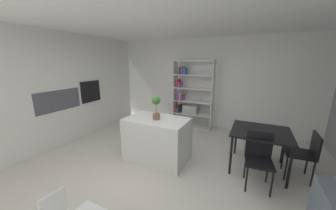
{
  "coord_description": "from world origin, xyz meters",
  "views": [
    {
      "loc": [
        1.57,
        -2.67,
        2.07
      ],
      "look_at": [
        -0.14,
        0.81,
        1.11
      ],
      "focal_mm": 19.04,
      "sensor_mm": 36.0,
      "label": 1
    }
  ],
  "objects_px": {
    "kitchen_island": "(157,139)",
    "dining_chair_window_side": "(306,151)",
    "dining_table": "(260,135)",
    "open_bookshelf": "(190,98)",
    "built_in_oven": "(91,91)",
    "dining_chair_near": "(259,155)",
    "potted_plant_on_island": "(156,105)"
  },
  "relations": [
    {
      "from": "kitchen_island",
      "to": "dining_chair_near",
      "type": "height_order",
      "value": "dining_chair_near"
    },
    {
      "from": "kitchen_island",
      "to": "dining_chair_near",
      "type": "xyz_separation_m",
      "value": [
        1.92,
        0.06,
        0.09
      ]
    },
    {
      "from": "dining_chair_window_side",
      "to": "built_in_oven",
      "type": "bearing_deg",
      "value": -90.04
    },
    {
      "from": "dining_table",
      "to": "dining_chair_window_side",
      "type": "relative_size",
      "value": 1.18
    },
    {
      "from": "potted_plant_on_island",
      "to": "dining_table",
      "type": "relative_size",
      "value": 0.47
    },
    {
      "from": "potted_plant_on_island",
      "to": "dining_chair_window_side",
      "type": "bearing_deg",
      "value": 12.62
    },
    {
      "from": "built_in_oven",
      "to": "dining_table",
      "type": "relative_size",
      "value": 0.6
    },
    {
      "from": "built_in_oven",
      "to": "dining_chair_near",
      "type": "distance_m",
      "value": 4.43
    },
    {
      "from": "built_in_oven",
      "to": "kitchen_island",
      "type": "bearing_deg",
      "value": -11.32
    },
    {
      "from": "dining_table",
      "to": "dining_chair_window_side",
      "type": "xyz_separation_m",
      "value": [
        0.73,
        0.0,
        -0.17
      ]
    },
    {
      "from": "built_in_oven",
      "to": "dining_chair_window_side",
      "type": "distance_m",
      "value": 5.14
    },
    {
      "from": "kitchen_island",
      "to": "dining_chair_window_side",
      "type": "relative_size",
      "value": 1.47
    },
    {
      "from": "open_bookshelf",
      "to": "dining_chair_near",
      "type": "distance_m",
      "value": 2.94
    },
    {
      "from": "built_in_oven",
      "to": "dining_chair_window_side",
      "type": "xyz_separation_m",
      "value": [
        5.1,
        0.08,
        -0.7
      ]
    },
    {
      "from": "dining_chair_window_side",
      "to": "potted_plant_on_island",
      "type": "bearing_deg",
      "value": -78.29
    },
    {
      "from": "kitchen_island",
      "to": "open_bookshelf",
      "type": "height_order",
      "value": "open_bookshelf"
    },
    {
      "from": "open_bookshelf",
      "to": "dining_chair_window_side",
      "type": "xyz_separation_m",
      "value": [
        2.72,
        -1.63,
        -0.4
      ]
    },
    {
      "from": "open_bookshelf",
      "to": "dining_table",
      "type": "bearing_deg",
      "value": -39.2
    },
    {
      "from": "dining_table",
      "to": "open_bookshelf",
      "type": "bearing_deg",
      "value": 140.8
    },
    {
      "from": "potted_plant_on_island",
      "to": "dining_chair_window_side",
      "type": "distance_m",
      "value": 2.8
    },
    {
      "from": "kitchen_island",
      "to": "dining_chair_near",
      "type": "relative_size",
      "value": 1.39
    },
    {
      "from": "potted_plant_on_island",
      "to": "dining_table",
      "type": "height_order",
      "value": "potted_plant_on_island"
    },
    {
      "from": "kitchen_island",
      "to": "dining_table",
      "type": "relative_size",
      "value": 1.25
    },
    {
      "from": "dining_chair_near",
      "to": "potted_plant_on_island",
      "type": "bearing_deg",
      "value": 175.49
    },
    {
      "from": "open_bookshelf",
      "to": "dining_chair_window_side",
      "type": "relative_size",
      "value": 2.39
    },
    {
      "from": "kitchen_island",
      "to": "dining_chair_near",
      "type": "distance_m",
      "value": 1.93
    },
    {
      "from": "built_in_oven",
      "to": "dining_table",
      "type": "xyz_separation_m",
      "value": [
        4.37,
        0.08,
        -0.53
      ]
    },
    {
      "from": "dining_chair_window_side",
      "to": "open_bookshelf",
      "type": "bearing_deg",
      "value": -121.76
    },
    {
      "from": "kitchen_island",
      "to": "potted_plant_on_island",
      "type": "distance_m",
      "value": 0.75
    },
    {
      "from": "kitchen_island",
      "to": "dining_table",
      "type": "distance_m",
      "value": 2.03
    },
    {
      "from": "built_in_oven",
      "to": "dining_chair_near",
      "type": "height_order",
      "value": "built_in_oven"
    },
    {
      "from": "potted_plant_on_island",
      "to": "open_bookshelf",
      "type": "xyz_separation_m",
      "value": [
        -0.07,
        2.22,
        -0.26
      ]
    }
  ]
}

